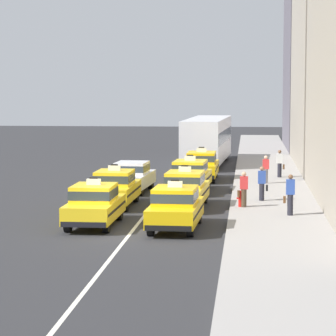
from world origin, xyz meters
The scene contains 17 objects.
ground_plane centered at (0.00, 0.00, 0.00)m, with size 160.00×160.00×0.00m, color #2B2B2D.
lane_stripe_left_right centered at (0.00, 20.00, 0.00)m, with size 0.14×80.00×0.01m, color silver.
sidewalk_curb centered at (5.60, 15.00, 0.07)m, with size 4.00×90.00×0.15m, color #9E9993.
taxi_left_nearest centered at (-1.64, 1.73, 0.88)m, with size 1.86×4.58×1.96m.
taxi_left_second centered at (-1.69, 7.19, 0.88)m, with size 1.88×4.58×1.96m.
sedan_left_third centered at (-1.61, 12.37, 0.85)m, with size 2.03×4.40×1.58m.
taxi_right_nearest centered at (1.62, 1.23, 0.88)m, with size 1.97×4.62×1.96m.
taxi_right_second centered at (1.56, 7.04, 0.88)m, with size 2.01×4.64×1.96m.
taxi_right_third centered at (1.41, 12.60, 0.88)m, with size 2.06×4.65×1.96m.
taxi_right_fourth centered at (1.69, 18.16, 0.88)m, with size 1.86×4.58×1.96m.
bus_right_fifth centered at (1.55, 27.99, 1.82)m, with size 3.09×11.32×3.22m.
pedestrian_near_crosswalk centered at (6.15, 4.30, 1.01)m, with size 0.47×0.24×1.72m.
pedestrian_mid_block centered at (6.25, 18.82, 0.95)m, with size 0.47×0.24×1.60m.
pedestrian_by_storefront centered at (5.37, 15.69, 0.93)m, with size 0.36×0.24×1.54m.
pedestrian_trailing centered at (5.06, 8.66, 0.96)m, with size 0.47×0.24×1.61m.
pedestrian_far_corner centered at (4.21, 6.51, 0.94)m, with size 0.47×0.24×1.58m.
fire_hydrant centered at (4.08, 6.58, 0.55)m, with size 0.36×0.22×0.73m.
Camera 1 is at (4.39, -31.04, 5.62)m, focal length 90.74 mm.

